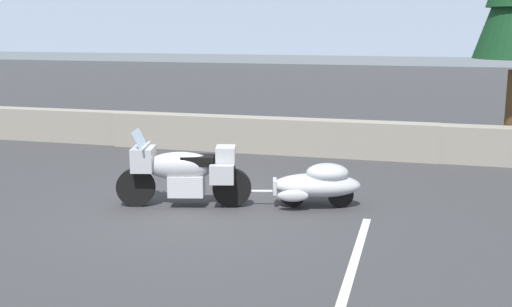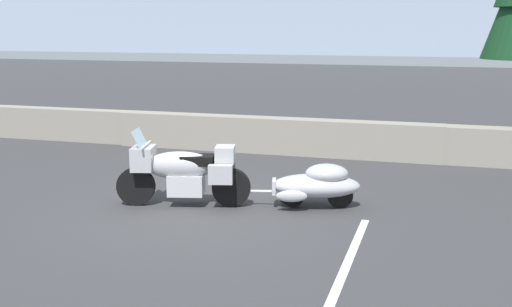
{
  "view_description": "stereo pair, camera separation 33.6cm",
  "coord_description": "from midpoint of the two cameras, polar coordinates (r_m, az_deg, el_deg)",
  "views": [
    {
      "loc": [
        3.57,
        -9.45,
        3.06
      ],
      "look_at": [
        0.8,
        0.91,
        0.85
      ],
      "focal_mm": 43.89,
      "sensor_mm": 36.0,
      "label": 1
    },
    {
      "loc": [
        3.89,
        -9.36,
        3.06
      ],
      "look_at": [
        0.8,
        0.91,
        0.85
      ],
      "focal_mm": 43.89,
      "sensor_mm": 36.0,
      "label": 2
    }
  ],
  "objects": [
    {
      "name": "ground_plane",
      "position": [
        10.57,
        -4.71,
        -5.22
      ],
      "size": [
        80.0,
        80.0,
        0.0
      ],
      "primitive_type": "plane",
      "color": "#38383A"
    },
    {
      "name": "stone_guard_wall",
      "position": [
        15.09,
        4.25,
        1.56
      ],
      "size": [
        24.0,
        0.58,
        0.86
      ],
      "color": "gray",
      "rests_on": "ground"
    },
    {
      "name": "touring_motorcycle",
      "position": [
        10.73,
        -5.81,
        -1.55
      ],
      "size": [
        2.28,
        1.07,
        1.33
      ],
      "color": "black",
      "rests_on": "ground"
    },
    {
      "name": "car_shaped_trailer",
      "position": [
        10.68,
        6.43,
        -2.78
      ],
      "size": [
        2.22,
        1.05,
        0.76
      ],
      "color": "black",
      "rests_on": "ground"
    },
    {
      "name": "parking_stripe_marker",
      "position": [
        8.52,
        9.59,
        -9.53
      ],
      "size": [
        0.12,
        3.6,
        0.01
      ],
      "primitive_type": "cube",
      "color": "silver",
      "rests_on": "ground"
    }
  ]
}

